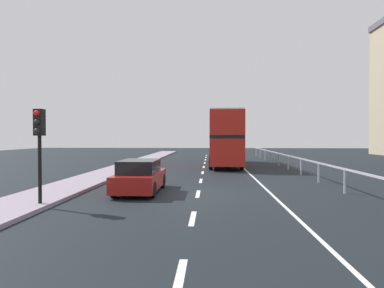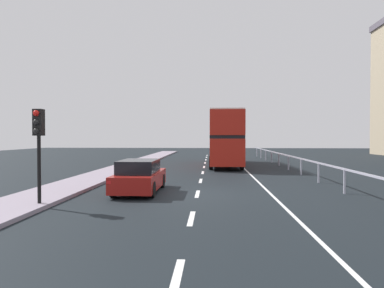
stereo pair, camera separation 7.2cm
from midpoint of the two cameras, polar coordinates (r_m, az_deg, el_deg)
name	(u,v)px [view 1 (the left image)]	position (r m, az deg, el deg)	size (l,w,h in m)	color
ground_plane	(198,195)	(14.69, 0.87, -8.40)	(73.16, 120.00, 0.10)	black
near_sidewalk_kerb	(58,191)	(16.09, -21.48, -7.21)	(2.40, 80.00, 0.14)	gray
lane_paint_markings	(231,172)	(23.46, 6.45, -4.68)	(3.21, 46.00, 0.01)	silver
bridge_side_railing	(294,159)	(24.19, 16.52, -2.48)	(0.10, 42.00, 1.08)	#A9A8BA
double_decker_bus_red	(224,137)	(29.02, 5.28, 1.08)	(2.53, 11.10, 4.39)	#B11E14
hatchback_car_near	(140,177)	(15.08, -8.76, -5.38)	(1.75, 4.13, 1.41)	maroon
traffic_signal_pole	(39,133)	(12.70, -24.18, 1.72)	(0.30, 0.42, 3.20)	black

